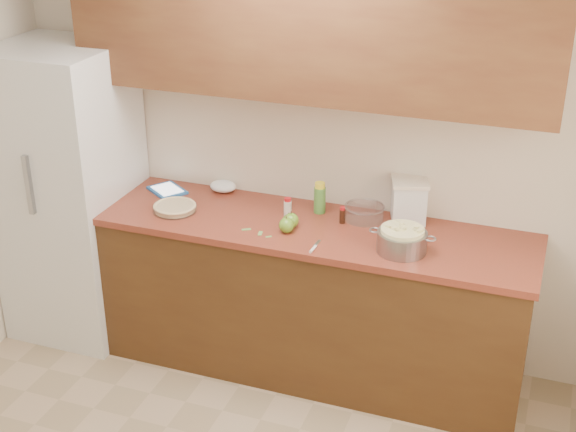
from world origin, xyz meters
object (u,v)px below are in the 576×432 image
(pie, at_px, (175,208))
(flour_canister, at_px, (409,200))
(tablet, at_px, (167,190))
(colander, at_px, (402,240))

(pie, bearing_deg, flour_canister, 14.70)
(flour_canister, relative_size, tablet, 0.87)
(colander, xyz_separation_m, tablet, (-1.50, 0.28, -0.05))
(flour_canister, xyz_separation_m, tablet, (-1.45, -0.10, -0.11))
(pie, relative_size, flour_canister, 1.04)
(flour_canister, bearing_deg, colander, -82.63)
(flour_canister, bearing_deg, tablet, -176.18)
(colander, bearing_deg, flour_canister, 97.37)
(pie, xyz_separation_m, colander, (1.32, -0.05, 0.04))
(pie, distance_m, colander, 1.32)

